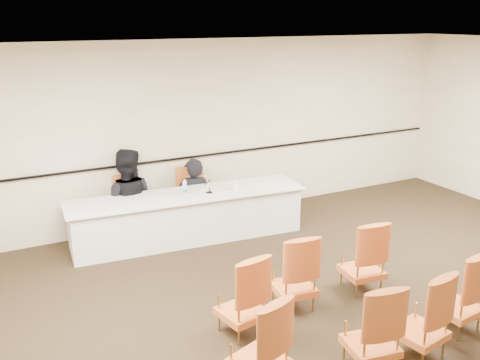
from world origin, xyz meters
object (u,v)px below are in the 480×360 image
Objects in this scene: panel_table at (188,217)px; aud_chair_extra at (421,313)px; coffee_cup at (236,185)px; panelist_main at (194,205)px; panelist_second_chair at (127,206)px; aud_chair_back_mid at (372,325)px; aud_chair_front_mid at (294,271)px; water_bottle at (185,187)px; panelist_main_chair at (194,197)px; aud_chair_back_right at (458,290)px; aud_chair_back_left at (259,342)px; drinking_glass at (203,191)px; microphone at (209,185)px; aud_chair_front_left at (242,294)px; aud_chair_front_right at (363,255)px; panelist_second at (127,205)px.

aud_chair_extra reaches higher than panel_table.
panel_table is 26.66× the size of coffee_cup.
panelist_second_chair is at bearing 7.25° from panelist_main.
aud_chair_back_mid is (1.14, -4.42, 0.00)m from panelist_second_chair.
water_bottle is at bearing 105.85° from aud_chair_front_mid.
panelist_main_chair is 3.00m from aud_chair_front_mid.
panelist_main_chair and aud_chair_back_right have the same top height.
drinking_glass is at bearing 57.06° from aud_chair_back_left.
panel_table is at bearing 151.16° from drinking_glass.
aud_chair_front_mid is 1.00× the size of aud_chair_extra.
microphone is 0.38m from water_bottle.
aud_chair_front_left is at bearing -94.79° from panel_table.
water_bottle is 0.28m from drinking_glass.
aud_chair_front_right reaches higher than drinking_glass.
panel_table is 3.98m from aud_chair_extra.
water_bottle is 3.62m from aud_chair_back_left.
panelist_second_chair is (-1.09, 0.10, 0.14)m from panelist_main.
aud_chair_back_left is at bearing -96.75° from panel_table.
aud_chair_front_right is 2.31m from aud_chair_back_left.
microphone is 0.27× the size of aud_chair_back_left.
panelist_main is at bearing 88.86° from aud_chair_extra.
microphone is at bearing -28.16° from panelist_second_chair.
panelist_main reaches higher than panelist_second_chair.
coffee_cup is 0.14× the size of aud_chair_back_left.
microphone is at bearing 103.27° from panelist_main.
water_bottle reaches higher than aud_chair_front_left.
panelist_second reaches higher than drinking_glass.
water_bottle reaches higher than aud_chair_front_right.
panelist_second is 7.12× the size of microphone.
panelist_main is 0.92m from coffee_cup.
microphone is 0.27× the size of aud_chair_front_right.
aud_chair_extra is at bearing -82.88° from microphone.
aud_chair_front_mid is (0.13, -2.36, -0.31)m from drinking_glass.
panelist_second is 0.02m from panelist_second_chair.
microphone is (0.01, -0.62, 0.39)m from panelist_main_chair.
aud_chair_back_left is (-0.74, -3.53, 0.11)m from panel_table.
aud_chair_extra reaches higher than coffee_cup.
panelist_main_chair is at bearing 88.86° from aud_chair_extra.
panel_table is 0.89m from coffee_cup.
microphone is 1.07× the size of water_bottle.
aud_chair_back_right is (1.31, 0.11, 0.00)m from aud_chair_back_mid.
panelist_main reaches higher than aud_chair_back_left.
coffee_cup is (0.81, -0.14, -0.05)m from water_bottle.
aud_chair_front_right is at bearing 64.91° from aud_chair_extra.
microphone reaches higher than panelist_main_chair.
aud_chair_front_mid is 1.33m from aud_chair_back_mid.
aud_chair_back_mid and aud_chair_back_right have the same top height.
aud_chair_front_mid is (0.80, 0.21, 0.00)m from aud_chair_front_left.
aud_chair_extra is (0.19, -3.73, -0.33)m from coffee_cup.
aud_chair_front_left and aud_chair_back_right have the same top height.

